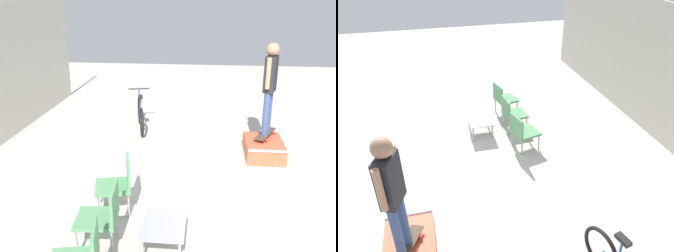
{
  "view_description": "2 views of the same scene",
  "coord_description": "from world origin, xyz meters",
  "views": [
    {
      "loc": [
        -5.58,
        0.56,
        3.14
      ],
      "look_at": [
        0.21,
        1.19,
        1.08
      ],
      "focal_mm": 40.0,
      "sensor_mm": 36.0,
      "label": 1
    },
    {
      "loc": [
        5.17,
        -0.06,
        4.27
      ],
      "look_at": [
        -0.13,
        1.32,
        0.99
      ],
      "focal_mm": 35.0,
      "sensor_mm": 36.0,
      "label": 2
    }
  ],
  "objects": [
    {
      "name": "ground_plane",
      "position": [
        0.0,
        0.0,
        0.0
      ],
      "size": [
        24.0,
        24.0,
        0.0
      ],
      "primitive_type": "plane",
      "color": "#B7B2A8"
    },
    {
      "name": "skate_ramp_box",
      "position": [
        1.64,
        -0.62,
        0.16
      ],
      "size": [
        1.08,
        0.75,
        0.35
      ],
      "color": "#DB5638",
      "rests_on": "ground_plane"
    },
    {
      "name": "skateboard_on_ramp",
      "position": [
        1.84,
        -0.66,
        0.41
      ],
      "size": [
        0.86,
        0.54,
        0.07
      ],
      "rotation": [
        0.0,
        0.0,
        -0.44
      ],
      "color": "#473828",
      "rests_on": "skate_ramp_box"
    },
    {
      "name": "person_skater",
      "position": [
        1.84,
        -0.66,
        1.52
      ],
      "size": [
        0.54,
        0.32,
        1.85
      ],
      "rotation": [
        0.0,
        0.0,
        -0.35
      ],
      "color": "#384C7A",
      "rests_on": "skateboard_on_ramp"
    },
    {
      "name": "coffee_table",
      "position": [
        -1.56,
        1.05,
        0.34
      ],
      "size": [
        0.73,
        0.56,
        0.39
      ],
      "color": "#9E9EA3",
      "rests_on": "ground_plane"
    },
    {
      "name": "patio_chair_left",
      "position": [
        -2.4,
        1.84,
        0.48
      ],
      "size": [
        0.62,
        0.62,
        0.85
      ],
      "rotation": [
        0.0,
        0.0,
        3.36
      ],
      "color": "#99999E",
      "rests_on": "ground_plane"
    },
    {
      "name": "patio_chair_center",
      "position": [
        -1.55,
        1.83,
        0.48
      ],
      "size": [
        0.57,
        0.57,
        0.85
      ],
      "rotation": [
        0.0,
        0.0,
        3.23
      ],
      "color": "#99999E",
      "rests_on": "ground_plane"
    },
    {
      "name": "patio_chair_right",
      "position": [
        -0.68,
        1.84,
        0.48
      ],
      "size": [
        0.63,
        0.63,
        0.85
      ],
      "rotation": [
        0.0,
        0.0,
        3.39
      ],
      "color": "#99999E",
      "rests_on": "ground_plane"
    }
  ]
}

